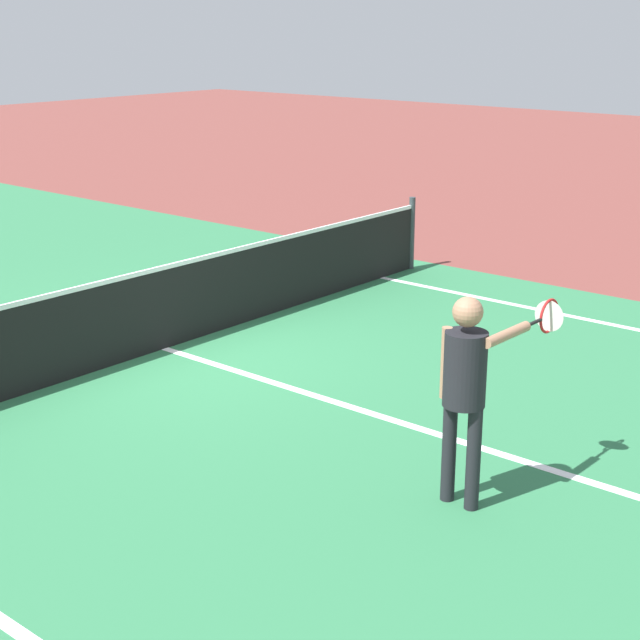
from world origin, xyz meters
The scene contains 5 objects.
ground_plane centered at (0.00, 0.00, 0.00)m, with size 60.00×60.00×0.00m, color brown.
court_surface_inbounds centered at (0.00, 0.00, 0.00)m, with size 10.62×24.40×0.00m, color #2D7247.
line_center_service centered at (0.00, -3.20, 0.00)m, with size 0.10×6.40×0.01m, color white.
net centered at (0.00, 0.00, 0.49)m, with size 9.76×0.09×1.07m.
player_near centered at (-0.96, -4.53, 1.03)m, with size 1.20×0.53×1.65m.
Camera 1 is at (-6.80, -8.03, 3.56)m, focal length 54.56 mm.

